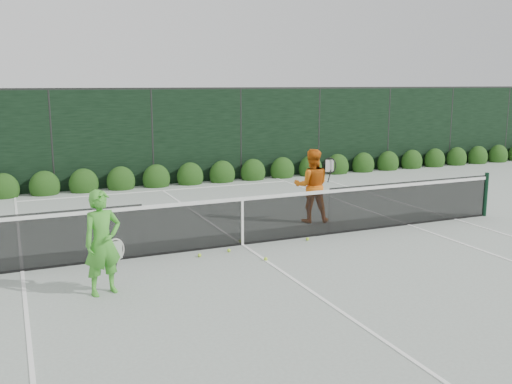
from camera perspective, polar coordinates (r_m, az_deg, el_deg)
name	(u,v)px	position (r m, az deg, el deg)	size (l,w,h in m)	color
ground	(242,245)	(11.51, -1.36, -5.31)	(80.00, 80.00, 0.00)	gray
tennis_net	(241,219)	(11.37, -1.49, -2.75)	(12.90, 0.10, 1.07)	black
player_woman	(103,243)	(9.03, -15.09, -4.90)	(0.69, 0.54, 1.63)	green
player_man	(312,186)	(13.29, 5.60, 0.63)	(1.01, 0.91, 1.71)	orange
court_lines	(242,245)	(11.51, -1.36, -5.29)	(11.03, 23.83, 0.01)	white
windscreen_fence	(309,195)	(8.77, 5.29, -0.31)	(32.00, 21.07, 3.06)	black
hedge_row	(156,179)	(18.13, -9.93, 1.27)	(31.66, 0.65, 0.94)	#11350E
tennis_balls	(249,249)	(11.15, -0.68, -5.68)	(2.46, 1.35, 0.07)	#B6E933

